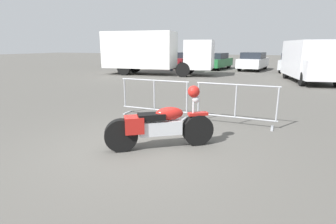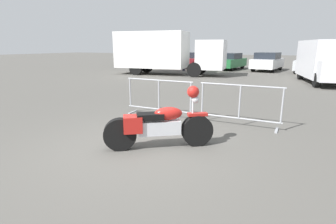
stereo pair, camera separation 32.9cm
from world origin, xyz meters
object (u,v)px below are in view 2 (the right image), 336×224
object	(u,v)px
crowd_barrier_far	(240,105)
box_truck	(164,51)
crowd_barrier_near	(159,97)
parked_car_black	(140,58)
delivery_van	(326,60)
motorcycle	(159,125)
parked_car_green	(230,61)
parked_car_white	(268,62)
parked_car_maroon	(197,60)
parked_car_tan	(167,60)
pedestrian	(184,59)
parked_car_silver	(310,63)

from	to	relation	value
crowd_barrier_far	box_truck	world-z (taller)	box_truck
crowd_barrier_near	parked_car_black	distance (m)	20.09
delivery_van	parked_car_black	xyz separation A→B (m)	(-15.90, 6.63, -0.47)
motorcycle	parked_car_green	world-z (taller)	parked_car_green
delivery_van	parked_car_white	size ratio (longest dim) A/B	1.15
parked_car_black	parked_car_maroon	size ratio (longest dim) A/B	1.07
crowd_barrier_near	box_truck	distance (m)	11.65
box_truck	parked_car_maroon	world-z (taller)	box_truck
parked_car_tan	crowd_barrier_near	bearing A→B (deg)	-146.94
parked_car_maroon	pedestrian	world-z (taller)	pedestrian
parked_car_green	parked_car_silver	xyz separation A→B (m)	(6.17, -0.19, 0.04)
box_truck	delivery_van	xyz separation A→B (m)	(10.00, -0.23, -0.39)
parked_car_maroon	delivery_van	bearing A→B (deg)	-115.97
parked_car_white	parked_car_silver	bearing A→B (deg)	-88.71
delivery_van	parked_car_tan	size ratio (longest dim) A/B	1.27
delivery_van	pedestrian	world-z (taller)	delivery_van
motorcycle	parked_car_tan	bearing A→B (deg)	80.50
parked_car_black	parked_car_green	world-z (taller)	parked_car_black
parked_car_silver	motorcycle	bearing A→B (deg)	177.82
parked_car_green	parked_car_white	size ratio (longest dim) A/B	0.95
parked_car_maroon	parked_car_silver	bearing A→B (deg)	-84.39
parked_car_tan	pedestrian	world-z (taller)	pedestrian
motorcycle	box_truck	distance (m)	14.12
motorcycle	parked_car_silver	distance (m)	18.87
motorcycle	pedestrian	size ratio (longest dim) A/B	1.13
parked_car_maroon	parked_car_silver	world-z (taller)	parked_car_silver
parked_car_white	pedestrian	world-z (taller)	pedestrian
parked_car_white	pedestrian	distance (m)	6.92
crowd_barrier_far	parked_car_green	size ratio (longest dim) A/B	0.48
parked_car_maroon	parked_car_black	bearing A→B (deg)	97.28
delivery_van	parked_car_white	distance (m)	7.45
motorcycle	parked_car_white	distance (m)	18.94
delivery_van	parked_car_black	world-z (taller)	delivery_van
parked_car_maroon	parked_car_green	distance (m)	3.09
motorcycle	parked_car_black	world-z (taller)	parked_car_black
crowd_barrier_near	parked_car_silver	xyz separation A→B (m)	(4.48, 16.38, 0.20)
delivery_van	parked_car_green	size ratio (longest dim) A/B	1.22
crowd_barrier_near	delivery_van	distance (m)	11.37
crowd_barrier_far	parked_car_green	bearing A→B (deg)	103.55
pedestrian	parked_car_green	bearing A→B (deg)	136.27
box_truck	parked_car_silver	xyz separation A→B (m)	(9.53, 5.94, -0.89)
crowd_barrier_near	delivery_van	size ratio (longest dim) A/B	0.39
parked_car_white	box_truck	bearing A→B (deg)	142.35
crowd_barrier_near	box_truck	bearing A→B (deg)	115.79
crowd_barrier_near	pedestrian	xyz separation A→B (m)	(-4.83, 13.72, 0.37)
delivery_van	parked_car_green	world-z (taller)	delivery_van
parked_car_maroon	parked_car_green	size ratio (longest dim) A/B	1.01
pedestrian	crowd_barrier_near	bearing A→B (deg)	23.44
box_truck	parked_car_tan	distance (m)	7.02
parked_car_green	pedestrian	world-z (taller)	pedestrian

